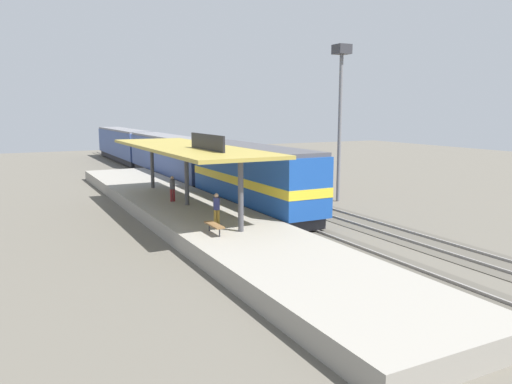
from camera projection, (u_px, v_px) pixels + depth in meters
The scene contains 13 objects.
ground_plane at pixel (276, 209), 35.27m from camera, with size 120.00×120.00×0.00m, color #5B564C.
track_near at pixel (251, 211), 34.35m from camera, with size 3.20×110.00×0.16m.
track_far at pixel (307, 206), 36.44m from camera, with size 3.20×110.00×0.16m.
platform at pixel (187, 212), 32.20m from camera, with size 6.00×44.00×0.90m, color gray.
station_canopy at pixel (187, 149), 31.45m from camera, with size 5.20×18.00×4.70m.
platform_bench at pixel (214, 225), 24.51m from camera, with size 0.44×1.70×0.50m.
locomotive at pixel (252, 178), 33.76m from camera, with size 2.93×14.43×4.44m.
passenger_carriage_front at pixel (171, 157), 49.55m from camera, with size 2.90×20.00×4.24m.
passenger_carriage_rear at pixel (123, 144), 67.78m from camera, with size 2.90×20.00×4.24m.
freight_car at pixel (248, 166), 44.64m from camera, with size 2.80×12.00×3.54m.
light_mast at pixel (341, 90), 37.03m from camera, with size 1.10×1.10×11.70m.
person_waiting at pixel (217, 207), 26.33m from camera, with size 0.34×0.34×1.71m.
person_walking at pixel (172, 187), 33.17m from camera, with size 0.34×0.34×1.71m.
Camera 1 is at (-15.16, -30.07, 6.95)m, focal length 34.95 mm.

